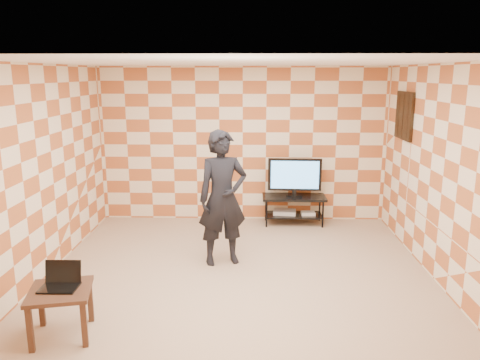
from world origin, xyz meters
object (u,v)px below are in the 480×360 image
(tv_stand, at_px, (294,204))
(side_table, at_px, (60,298))
(person, at_px, (223,198))
(tv, at_px, (295,176))

(tv_stand, distance_m, side_table, 4.50)
(side_table, bearing_deg, tv_stand, 54.30)
(tv_stand, height_order, side_table, same)
(tv_stand, bearing_deg, person, -123.12)
(tv_stand, xyz_separation_m, side_table, (-2.62, -3.65, 0.04))
(tv_stand, xyz_separation_m, tv, (0.00, -0.00, 0.50))
(tv, height_order, side_table, tv)
(tv_stand, relative_size, tv, 1.19)
(side_table, height_order, person, person)
(person, bearing_deg, tv, 39.07)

